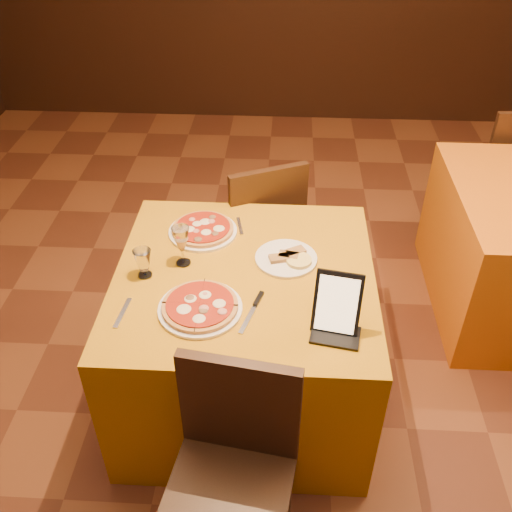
# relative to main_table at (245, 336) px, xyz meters

# --- Properties ---
(floor) EXTENTS (6.00, 7.00, 0.01)m
(floor) POSITION_rel_main_table_xyz_m (0.40, -0.20, -0.38)
(floor) COLOR #5E2D19
(floor) RESTS_ON ground
(main_table) EXTENTS (1.10, 1.10, 0.75)m
(main_table) POSITION_rel_main_table_xyz_m (0.00, 0.00, 0.00)
(main_table) COLOR #BA7D0B
(main_table) RESTS_ON floor
(chair_main_near) EXTENTS (0.52, 0.52, 0.91)m
(chair_main_near) POSITION_rel_main_table_xyz_m (0.00, -0.83, 0.08)
(chair_main_near) COLOR black
(chair_main_near) RESTS_ON floor
(chair_main_far) EXTENTS (0.50, 0.50, 0.91)m
(chair_main_far) POSITION_rel_main_table_xyz_m (0.00, 0.79, 0.08)
(chair_main_far) COLOR #30240F
(chair_main_far) RESTS_ON floor
(chair_side_far) EXTENTS (0.47, 0.47, 0.91)m
(chair_side_far) POSITION_rel_main_table_xyz_m (1.60, 1.57, 0.08)
(chair_side_far) COLOR black
(chair_side_far) RESTS_ON floor
(pizza_near) EXTENTS (0.33, 0.33, 0.03)m
(pizza_near) POSITION_rel_main_table_xyz_m (-0.16, -0.24, 0.39)
(pizza_near) COLOR white
(pizza_near) RESTS_ON main_table
(pizza_far) EXTENTS (0.32, 0.32, 0.03)m
(pizza_far) POSITION_rel_main_table_xyz_m (-0.21, 0.29, 0.39)
(pizza_far) COLOR white
(pizza_far) RESTS_ON main_table
(cutlet_dish) EXTENTS (0.27, 0.27, 0.03)m
(cutlet_dish) POSITION_rel_main_table_xyz_m (0.17, 0.10, 0.39)
(cutlet_dish) COLOR white
(cutlet_dish) RESTS_ON main_table
(wine_glass) EXTENTS (0.09, 0.09, 0.19)m
(wine_glass) POSITION_rel_main_table_xyz_m (-0.27, 0.05, 0.47)
(wine_glass) COLOR #F4CB8B
(wine_glass) RESTS_ON main_table
(water_glass) EXTENTS (0.08, 0.08, 0.13)m
(water_glass) POSITION_rel_main_table_xyz_m (-0.42, -0.04, 0.44)
(water_glass) COLOR white
(water_glass) RESTS_ON main_table
(tablet) EXTENTS (0.19, 0.13, 0.23)m
(tablet) POSITION_rel_main_table_xyz_m (0.36, -0.30, 0.49)
(tablet) COLOR black
(tablet) RESTS_ON main_table
(knife) EXTENTS (0.09, 0.23, 0.01)m
(knife) POSITION_rel_main_table_xyz_m (0.04, -0.25, 0.38)
(knife) COLOR #A7A7AE
(knife) RESTS_ON main_table
(fork_near) EXTENTS (0.04, 0.17, 0.01)m
(fork_near) POSITION_rel_main_table_xyz_m (-0.46, -0.27, 0.38)
(fork_near) COLOR #A6A6AD
(fork_near) RESTS_ON main_table
(fork_far) EXTENTS (0.05, 0.14, 0.01)m
(fork_far) POSITION_rel_main_table_xyz_m (-0.05, 0.35, 0.38)
(fork_far) COLOR #B3B2B9
(fork_far) RESTS_ON main_table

